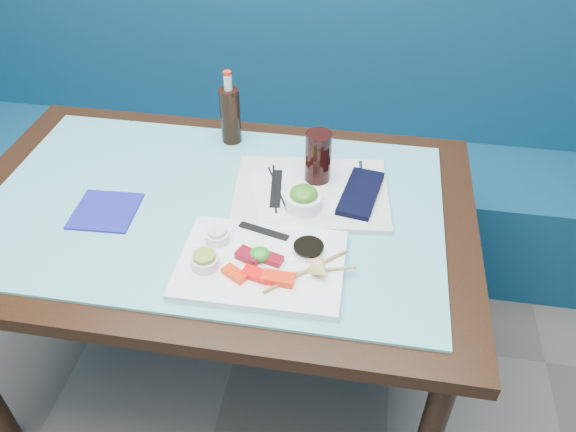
% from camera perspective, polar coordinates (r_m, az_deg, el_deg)
% --- Properties ---
extents(booth_bench, '(3.00, 0.56, 1.17)m').
position_cam_1_polar(booth_bench, '(2.40, -1.54, 6.51)').
color(booth_bench, navy).
rests_on(booth_bench, ground).
extents(dining_table, '(1.40, 0.90, 0.75)m').
position_cam_1_polar(dining_table, '(1.58, -7.37, -1.44)').
color(dining_table, black).
rests_on(dining_table, ground).
extents(glass_top, '(1.22, 0.76, 0.01)m').
position_cam_1_polar(glass_top, '(1.52, -7.64, 1.01)').
color(glass_top, '#5FB8BF').
rests_on(glass_top, dining_table).
extents(sashimi_plate, '(0.39, 0.28, 0.02)m').
position_cam_1_polar(sashimi_plate, '(1.33, -2.72, -4.96)').
color(sashimi_plate, white).
rests_on(sashimi_plate, glass_top).
extents(salmon_left, '(0.07, 0.06, 0.01)m').
position_cam_1_polar(salmon_left, '(1.29, -5.43, -5.86)').
color(salmon_left, '#FF2F0A').
rests_on(salmon_left, sashimi_plate).
extents(salmon_mid, '(0.07, 0.05, 0.02)m').
position_cam_1_polar(salmon_mid, '(1.28, -3.20, -5.96)').
color(salmon_mid, '#FF0D0A').
rests_on(salmon_mid, sashimi_plate).
extents(salmon_right, '(0.08, 0.04, 0.02)m').
position_cam_1_polar(salmon_right, '(1.27, -1.03, -6.37)').
color(salmon_right, '#FF2A0A').
rests_on(salmon_right, sashimi_plate).
extents(tuna_left, '(0.07, 0.06, 0.02)m').
position_cam_1_polar(tuna_left, '(1.32, -3.98, -4.06)').
color(tuna_left, maroon).
rests_on(tuna_left, sashimi_plate).
extents(tuna_right, '(0.06, 0.04, 0.02)m').
position_cam_1_polar(tuna_right, '(1.31, -1.63, -4.39)').
color(tuna_right, maroon).
rests_on(tuna_right, sashimi_plate).
extents(seaweed_garnish, '(0.05, 0.05, 0.03)m').
position_cam_1_polar(seaweed_garnish, '(1.32, -2.88, -3.91)').
color(seaweed_garnish, '#218B20').
rests_on(seaweed_garnish, sashimi_plate).
extents(ramekin_wasabi, '(0.07, 0.07, 0.03)m').
position_cam_1_polar(ramekin_wasabi, '(1.31, -8.43, -4.62)').
color(ramekin_wasabi, white).
rests_on(ramekin_wasabi, sashimi_plate).
extents(wasabi_fill, '(0.07, 0.07, 0.01)m').
position_cam_1_polar(wasabi_fill, '(1.30, -8.51, -4.03)').
color(wasabi_fill, olive).
rests_on(wasabi_fill, ramekin_wasabi).
extents(ramekin_ginger, '(0.07, 0.07, 0.02)m').
position_cam_1_polar(ramekin_ginger, '(1.38, -7.20, -2.09)').
color(ramekin_ginger, white).
rests_on(ramekin_ginger, sashimi_plate).
extents(ginger_fill, '(0.05, 0.05, 0.01)m').
position_cam_1_polar(ginger_fill, '(1.36, -7.25, -1.56)').
color(ginger_fill, beige).
rests_on(ginger_fill, ramekin_ginger).
extents(soy_dish, '(0.09, 0.09, 0.01)m').
position_cam_1_polar(soy_dish, '(1.34, 2.10, -3.47)').
color(soy_dish, silver).
rests_on(soy_dish, sashimi_plate).
extents(soy_fill, '(0.09, 0.09, 0.01)m').
position_cam_1_polar(soy_fill, '(1.33, 2.11, -3.14)').
color(soy_fill, black).
rests_on(soy_fill, soy_dish).
extents(lemon_wedge, '(0.06, 0.06, 0.05)m').
position_cam_1_polar(lemon_wedge, '(1.27, 3.42, -5.59)').
color(lemon_wedge, '#EDD270').
rests_on(lemon_wedge, sashimi_plate).
extents(chopstick_sleeve, '(0.13, 0.05, 0.00)m').
position_cam_1_polar(chopstick_sleeve, '(1.40, -2.48, -1.53)').
color(chopstick_sleeve, black).
rests_on(chopstick_sleeve, sashimi_plate).
extents(wooden_chopstick_a, '(0.18, 0.17, 0.01)m').
position_cam_1_polar(wooden_chopstick_a, '(1.29, 1.92, -5.56)').
color(wooden_chopstick_a, '#9F744A').
rests_on(wooden_chopstick_a, sashimi_plate).
extents(wooden_chopstick_b, '(0.20, 0.07, 0.01)m').
position_cam_1_polar(wooden_chopstick_b, '(1.29, 2.36, -5.63)').
color(wooden_chopstick_b, '#A5824D').
rests_on(wooden_chopstick_b, sashimi_plate).
extents(serving_tray, '(0.45, 0.36, 0.02)m').
position_cam_1_polar(serving_tray, '(1.54, 2.34, 2.40)').
color(serving_tray, silver).
rests_on(serving_tray, glass_top).
extents(paper_placemat, '(0.37, 0.31, 0.00)m').
position_cam_1_polar(paper_placemat, '(1.53, 2.35, 2.66)').
color(paper_placemat, silver).
rests_on(paper_placemat, serving_tray).
extents(seaweed_bowl, '(0.12, 0.12, 0.04)m').
position_cam_1_polar(seaweed_bowl, '(1.46, 1.59, 1.50)').
color(seaweed_bowl, white).
rests_on(seaweed_bowl, serving_tray).
extents(seaweed_salad, '(0.10, 0.10, 0.04)m').
position_cam_1_polar(seaweed_salad, '(1.45, 1.61, 2.29)').
color(seaweed_salad, '#327B1C').
rests_on(seaweed_salad, seaweed_bowl).
extents(cola_glass, '(0.09, 0.09, 0.15)m').
position_cam_1_polar(cola_glass, '(1.53, 3.07, 6.01)').
color(cola_glass, black).
rests_on(cola_glass, serving_tray).
extents(navy_pouch, '(0.12, 0.22, 0.02)m').
position_cam_1_polar(navy_pouch, '(1.52, 7.40, 2.34)').
color(navy_pouch, black).
rests_on(navy_pouch, serving_tray).
extents(fork, '(0.02, 0.09, 0.01)m').
position_cam_1_polar(fork, '(1.61, 7.43, 4.55)').
color(fork, silver).
rests_on(fork, serving_tray).
extents(black_chopstick_a, '(0.05, 0.21, 0.01)m').
position_cam_1_polar(black_chopstick_a, '(1.54, -1.36, 2.86)').
color(black_chopstick_a, black).
rests_on(black_chopstick_a, serving_tray).
extents(black_chopstick_b, '(0.09, 0.18, 0.01)m').
position_cam_1_polar(black_chopstick_b, '(1.54, -1.07, 2.82)').
color(black_chopstick_b, black).
rests_on(black_chopstick_b, serving_tray).
extents(tray_sleeve, '(0.05, 0.17, 0.00)m').
position_cam_1_polar(tray_sleeve, '(1.54, -1.21, 2.83)').
color(tray_sleeve, black).
rests_on(tray_sleeve, serving_tray).
extents(cola_bottle_body, '(0.08, 0.08, 0.17)m').
position_cam_1_polar(cola_bottle_body, '(1.73, -5.88, 10.10)').
color(cola_bottle_body, black).
rests_on(cola_bottle_body, glass_top).
extents(cola_bottle_neck, '(0.03, 0.03, 0.05)m').
position_cam_1_polar(cola_bottle_neck, '(1.68, -6.14, 13.36)').
color(cola_bottle_neck, silver).
rests_on(cola_bottle_neck, cola_bottle_body).
extents(cola_bottle_cap, '(0.03, 0.03, 0.01)m').
position_cam_1_polar(cola_bottle_cap, '(1.67, -6.21, 14.24)').
color(cola_bottle_cap, red).
rests_on(cola_bottle_cap, cola_bottle_neck).
extents(blue_napkin, '(0.17, 0.17, 0.01)m').
position_cam_1_polar(blue_napkin, '(1.56, -18.04, 0.50)').
color(blue_napkin, navy).
rests_on(blue_napkin, glass_top).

